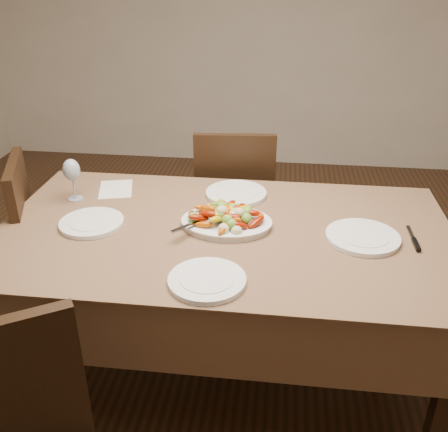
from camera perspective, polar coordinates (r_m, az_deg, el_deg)
floor at (r=2.30m, az=-1.11°, el=-21.33°), size 6.00×6.00×0.00m
wall_back at (r=4.52m, az=4.59°, el=23.06°), size 5.00×0.02×2.80m
dining_table at (r=2.22m, az=0.00°, el=-10.16°), size 1.84×1.05×0.76m
chair_far at (r=2.88m, az=1.25°, el=1.46°), size 0.45×0.45×0.95m
serving_platter at (r=2.03m, az=0.29°, el=-0.91°), size 0.36×0.27×0.02m
roasted_vegetables at (r=2.00m, az=0.29°, el=0.52°), size 0.29×0.20×0.09m
serving_spoon at (r=1.99m, az=-1.70°, el=-0.37°), size 0.27×0.20×0.03m
plate_left at (r=2.11m, az=-14.89°, el=-0.78°), size 0.26×0.26×0.02m
plate_right at (r=2.01m, az=15.56°, el=-2.35°), size 0.29×0.29×0.02m
plate_far at (r=2.30m, az=1.39°, el=2.58°), size 0.28×0.28×0.02m
plate_near at (r=1.69m, az=-1.95°, el=-7.37°), size 0.27×0.27×0.02m
wine_glass at (r=2.32m, az=-16.91°, el=4.12°), size 0.08×0.08×0.20m
menu_card at (r=2.42m, az=-12.26°, el=3.02°), size 0.20×0.24×0.00m
table_knife at (r=2.07m, az=20.83°, el=-2.54°), size 0.02×0.20×0.01m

